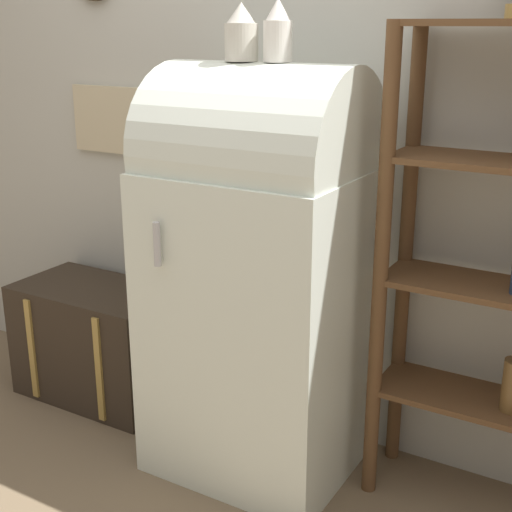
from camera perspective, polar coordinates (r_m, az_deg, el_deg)
name	(u,v)px	position (r m, az deg, el deg)	size (l,w,h in m)	color
ground_plane	(226,489)	(2.69, -2.43, -18.13)	(12.00, 12.00, 0.00)	#7A664C
wall_back	(305,93)	(2.68, 3.94, 12.92)	(7.00, 0.09, 2.70)	#B7B7AD
refrigerator	(260,269)	(2.52, 0.32, -1.07)	(0.70, 0.65, 1.47)	silver
suitcase_trunk	(98,341)	(3.25, -12.51, -6.68)	(0.70, 0.41, 0.51)	#33281E
shelf_unit	(496,257)	(2.34, 18.64, -0.10)	(0.69, 0.29, 1.60)	brown
vase_left	(241,34)	(2.40, -1.18, 17.34)	(0.11, 0.11, 0.18)	beige
vase_center	(278,32)	(2.35, 1.76, 17.45)	(0.09, 0.09, 0.19)	white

